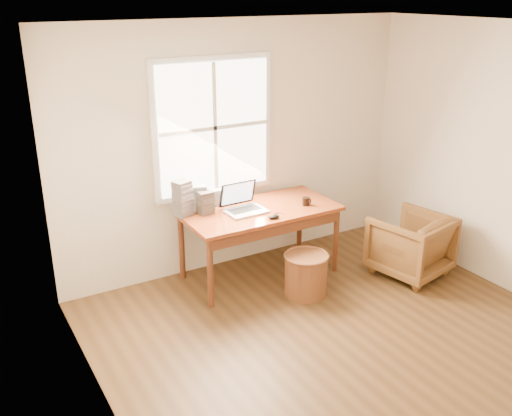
{
  "coord_description": "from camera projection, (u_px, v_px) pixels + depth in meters",
  "views": [
    {
      "loc": [
        -2.77,
        -2.88,
        2.86
      ],
      "look_at": [
        -0.13,
        1.65,
        0.83
      ],
      "focal_mm": 40.0,
      "sensor_mm": 36.0,
      "label": 1
    }
  ],
  "objects": [
    {
      "name": "wicker_stool",
      "position": [
        306.0,
        275.0,
        5.64
      ],
      "size": [
        0.5,
        0.5,
        0.42
      ],
      "primitive_type": "cylinder",
      "rotation": [
        0.0,
        0.0,
        -0.21
      ],
      "color": "brown",
      "rests_on": "room_shell"
    },
    {
      "name": "desk",
      "position": [
        260.0,
        210.0,
        5.84
      ],
      "size": [
        1.6,
        0.8,
        0.04
      ],
      "primitive_type": "cube",
      "color": "brown",
      "rests_on": "room_shell"
    },
    {
      "name": "coffee_mug",
      "position": [
        306.0,
        201.0,
        5.91
      ],
      "size": [
        0.1,
        0.1,
        0.08
      ],
      "primitive_type": "cylinder",
      "rotation": [
        0.0,
        0.0,
        -0.4
      ],
      "color": "black",
      "rests_on": "desk"
    },
    {
      "name": "room_shell",
      "position": [
        368.0,
        207.0,
        4.3
      ],
      "size": [
        4.04,
        4.54,
        2.64
      ],
      "color": "#4D341A",
      "rests_on": "ground"
    },
    {
      "name": "cd_stack_a",
      "position": [
        200.0,
        198.0,
        5.74
      ],
      "size": [
        0.17,
        0.16,
        0.27
      ],
      "primitive_type": "cube",
      "rotation": [
        0.0,
        0.0,
        -0.31
      ],
      "color": "#B3B9BF",
      "rests_on": "desk"
    },
    {
      "name": "cd_stack_c",
      "position": [
        183.0,
        198.0,
        5.6
      ],
      "size": [
        0.2,
        0.19,
        0.36
      ],
      "primitive_type": "cube",
      "rotation": [
        0.0,
        0.0,
        0.36
      ],
      "color": "#9696A2",
      "rests_on": "desk"
    },
    {
      "name": "armchair",
      "position": [
        410.0,
        245.0,
        6.02
      ],
      "size": [
        0.84,
        0.85,
        0.66
      ],
      "primitive_type": "imported",
      "rotation": [
        0.0,
        0.0,
        3.35
      ],
      "color": "brown",
      "rests_on": "room_shell"
    },
    {
      "name": "cd_stack_b",
      "position": [
        205.0,
        202.0,
        5.68
      ],
      "size": [
        0.16,
        0.14,
        0.23
      ],
      "primitive_type": "cube",
      "rotation": [
        0.0,
        0.0,
        0.08
      ],
      "color": "#232327",
      "rests_on": "desk"
    },
    {
      "name": "cd_stack_d",
      "position": [
        216.0,
        197.0,
        5.91
      ],
      "size": [
        0.15,
        0.14,
        0.17
      ],
      "primitive_type": "cube",
      "rotation": [
        0.0,
        0.0,
        -0.16
      ],
      "color": "silver",
      "rests_on": "desk"
    },
    {
      "name": "mouse",
      "position": [
        274.0,
        217.0,
        5.58
      ],
      "size": [
        0.13,
        0.09,
        0.04
      ],
      "primitive_type": "ellipsoid",
      "rotation": [
        0.0,
        0.0,
        -0.21
      ],
      "color": "black",
      "rests_on": "desk"
    },
    {
      "name": "laptop",
      "position": [
        246.0,
        197.0,
        5.68
      ],
      "size": [
        0.46,
        0.48,
        0.33
      ],
      "primitive_type": null,
      "rotation": [
        0.0,
        0.0,
        0.03
      ],
      "color": "silver",
      "rests_on": "desk"
    }
  ]
}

